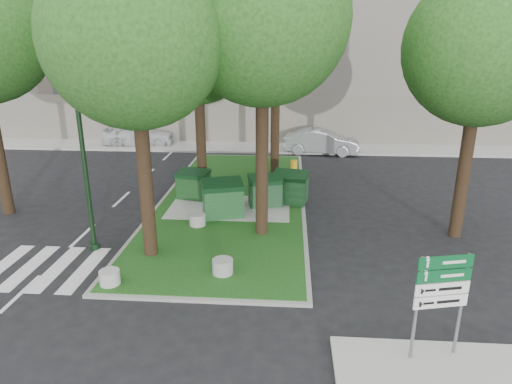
# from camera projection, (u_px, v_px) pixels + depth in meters

# --- Properties ---
(ground) EXTENTS (120.00, 120.00, 0.00)m
(ground) POSITION_uv_depth(u_px,v_px,m) (179.00, 300.00, 12.49)
(ground) COLOR black
(ground) RESTS_ON ground
(median_island) EXTENTS (6.00, 16.00, 0.12)m
(median_island) POSITION_uv_depth(u_px,v_px,m) (233.00, 201.00, 20.00)
(median_island) COLOR #164212
(median_island) RESTS_ON ground
(median_kerb) EXTENTS (6.30, 16.30, 0.10)m
(median_kerb) POSITION_uv_depth(u_px,v_px,m) (233.00, 201.00, 20.01)
(median_kerb) COLOR gray
(median_kerb) RESTS_ON ground
(building_sidewalk) EXTENTS (42.00, 3.00, 0.12)m
(building_sidewalk) POSITION_uv_depth(u_px,v_px,m) (245.00, 147.00, 29.97)
(building_sidewalk) COLOR #999993
(building_sidewalk) RESTS_ON ground
(zebra_crossing) EXTENTS (5.00, 3.00, 0.01)m
(zebra_crossing) POSITION_uv_depth(u_px,v_px,m) (71.00, 269.00, 14.17)
(zebra_crossing) COLOR silver
(zebra_crossing) RESTS_ON ground
(apartment_building) EXTENTS (41.00, 12.00, 16.00)m
(apartment_building) POSITION_uv_depth(u_px,v_px,m) (253.00, 23.00, 34.55)
(apartment_building) COLOR tan
(apartment_building) RESTS_ON ground
(tree_median_near_left) EXTENTS (5.20, 5.20, 10.53)m
(tree_median_near_left) POSITION_uv_depth(u_px,v_px,m) (136.00, 19.00, 12.69)
(tree_median_near_left) COLOR black
(tree_median_near_left) RESTS_ON ground
(tree_median_mid) EXTENTS (4.80, 4.80, 9.99)m
(tree_median_mid) POSITION_uv_depth(u_px,v_px,m) (199.00, 34.00, 18.91)
(tree_median_mid) COLOR black
(tree_median_mid) RESTS_ON ground
(tree_median_far) EXTENTS (5.80, 5.80, 11.93)m
(tree_median_far) POSITION_uv_depth(u_px,v_px,m) (279.00, 4.00, 21.10)
(tree_median_far) COLOR black
(tree_median_far) RESTS_ON ground
(tree_street_right) EXTENTS (5.00, 5.00, 10.06)m
(tree_street_right) POSITION_uv_depth(u_px,v_px,m) (487.00, 33.00, 14.43)
(tree_street_right) COLOR black
(tree_street_right) RESTS_ON ground
(dumpster_a) EXTENTS (1.52, 1.21, 1.26)m
(dumpster_a) POSITION_uv_depth(u_px,v_px,m) (193.00, 185.00, 20.01)
(dumpster_a) COLOR #0E3310
(dumpster_a) RESTS_ON median_island
(dumpster_b) EXTENTS (1.82, 1.50, 1.47)m
(dumpster_b) POSITION_uv_depth(u_px,v_px,m) (223.00, 199.00, 17.94)
(dumpster_b) COLOR #13411A
(dumpster_b) RESTS_ON median_island
(dumpster_c) EXTENTS (1.57, 1.25, 1.30)m
(dumpster_c) POSITION_uv_depth(u_px,v_px,m) (265.00, 191.00, 19.13)
(dumpster_c) COLOR #0F3517
(dumpster_c) RESTS_ON median_island
(dumpster_d) EXTENTS (1.64, 1.30, 1.36)m
(dumpster_d) POSITION_uv_depth(u_px,v_px,m) (290.00, 188.00, 19.44)
(dumpster_d) COLOR #16471E
(dumpster_d) RESTS_ON median_island
(bollard_left) EXTENTS (0.58, 0.58, 0.41)m
(bollard_left) POSITION_uv_depth(u_px,v_px,m) (110.00, 277.00, 13.01)
(bollard_left) COLOR #ABACA6
(bollard_left) RESTS_ON median_island
(bollard_right) EXTENTS (0.62, 0.62, 0.45)m
(bollard_right) POSITION_uv_depth(u_px,v_px,m) (223.00, 266.00, 13.60)
(bollard_right) COLOR gray
(bollard_right) RESTS_ON median_island
(bollard_mid) EXTENTS (0.61, 0.61, 0.43)m
(bollard_mid) POSITION_uv_depth(u_px,v_px,m) (198.00, 220.00, 17.14)
(bollard_mid) COLOR gray
(bollard_mid) RESTS_ON median_island
(litter_bin) EXTENTS (0.36, 0.36, 0.63)m
(litter_bin) POSITION_uv_depth(u_px,v_px,m) (294.00, 166.00, 24.03)
(litter_bin) COLOR orange
(litter_bin) RESTS_ON median_island
(street_lamp) EXTENTS (0.49, 0.49, 6.14)m
(street_lamp) POSITION_uv_depth(u_px,v_px,m) (81.00, 137.00, 14.30)
(street_lamp) COLOR black
(street_lamp) RESTS_ON ground
(directional_sign) EXTENTS (1.20, 0.32, 2.44)m
(directional_sign) POSITION_uv_depth(u_px,v_px,m) (441.00, 290.00, 9.61)
(directional_sign) COLOR slate
(directional_sign) RESTS_ON sidewalk_corner
(car_white) EXTENTS (4.85, 2.43, 1.59)m
(car_white) POSITION_uv_depth(u_px,v_px,m) (139.00, 134.00, 30.43)
(car_white) COLOR silver
(car_white) RESTS_ON ground
(car_silver) EXTENTS (4.77, 2.14, 1.52)m
(car_silver) POSITION_uv_depth(u_px,v_px,m) (322.00, 142.00, 28.29)
(car_silver) COLOR #9A9CA1
(car_silver) RESTS_ON ground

